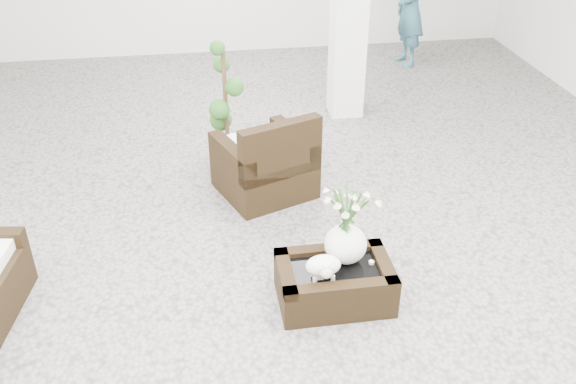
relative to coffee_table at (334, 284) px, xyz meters
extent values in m
plane|color=gray|center=(-0.27, 0.81, -0.16)|extent=(11.00, 11.00, 0.00)
cube|color=black|center=(0.00, 0.00, 0.00)|extent=(0.90, 0.60, 0.31)
ellipsoid|color=white|center=(-0.12, -0.10, 0.26)|extent=(0.28, 0.23, 0.21)
cylinder|color=white|center=(0.30, 0.02, 0.17)|extent=(0.04, 0.04, 0.03)
cube|color=black|center=(-0.35, 1.77, 0.30)|extent=(1.09, 1.08, 0.91)
imported|color=#315E6E|center=(2.31, 5.27, 0.71)|extent=(0.49, 0.68, 1.73)
camera|label=1|loc=(-0.97, -3.81, 3.25)|focal=39.14mm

